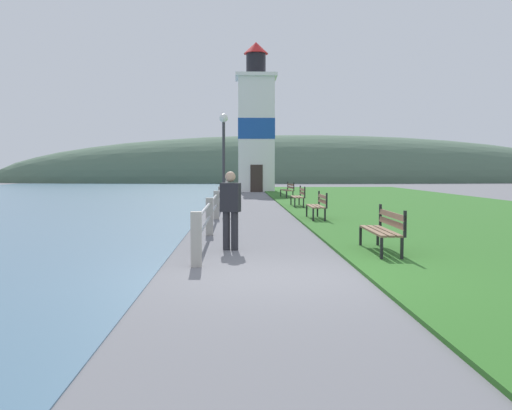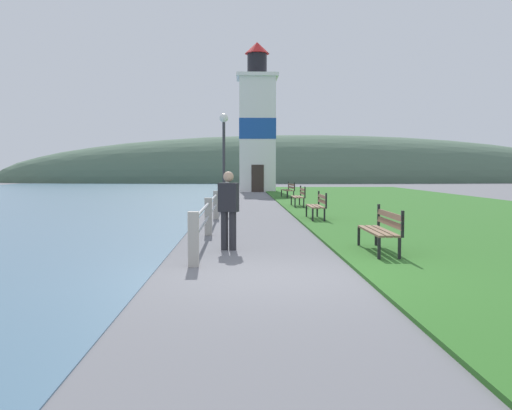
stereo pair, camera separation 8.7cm
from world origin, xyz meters
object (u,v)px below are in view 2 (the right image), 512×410
object	(u,v)px
park_bench_far	(299,195)
park_bench_by_lighthouse	(289,189)
park_bench_midway	(318,204)
park_bench_near	(382,227)
lamp_post	(224,143)
lighthouse	(257,127)
person_strolling	(229,208)

from	to	relation	value
park_bench_far	park_bench_by_lighthouse	xyz separation A→B (m)	(0.22, 7.81, 0.00)
park_bench_midway	park_bench_near	bearing A→B (deg)	91.97
park_bench_near	park_bench_by_lighthouse	xyz separation A→B (m)	(0.02, 21.54, 0.00)
park_bench_by_lighthouse	lamp_post	world-z (taller)	lamp_post
park_bench_near	lighthouse	bearing A→B (deg)	-86.54
park_bench_midway	person_strolling	distance (m)	7.28
park_bench_near	park_bench_by_lighthouse	bearing A→B (deg)	-89.28
park_bench_near	lamp_post	bearing A→B (deg)	-73.76
person_strolling	lamp_post	world-z (taller)	lamp_post
park_bench_midway	lamp_post	world-z (taller)	lamp_post
park_bench_far	park_bench_by_lighthouse	size ratio (longest dim) A/B	0.89
park_bench_by_lighthouse	lighthouse	world-z (taller)	lighthouse
park_bench_by_lighthouse	person_strolling	size ratio (longest dim) A/B	1.21
park_bench_by_lighthouse	lamp_post	size ratio (longest dim) A/B	0.50
park_bench_far	person_strolling	size ratio (longest dim) A/B	1.07
park_bench_by_lighthouse	person_strolling	world-z (taller)	person_strolling
park_bench_near	lighthouse	distance (m)	32.28
park_bench_far	lighthouse	bearing A→B (deg)	-86.05
park_bench_midway	park_bench_far	xyz separation A→B (m)	(0.05, 6.29, 0.00)
park_bench_far	person_strolling	xyz separation A→B (m)	(-2.84, -13.00, 0.35)
park_bench_near	park_bench_far	xyz separation A→B (m)	(-0.19, 13.74, -0.00)
park_bench_by_lighthouse	lighthouse	size ratio (longest dim) A/B	0.18
park_bench_midway	lamp_post	xyz separation A→B (m)	(-3.20, 5.03, 2.20)
park_bench_by_lighthouse	park_bench_midway	bearing A→B (deg)	83.48
lighthouse	lamp_post	bearing A→B (deg)	-95.74
person_strolling	park_bench_near	bearing A→B (deg)	-86.39
lighthouse	park_bench_near	bearing A→B (deg)	-87.33
park_bench_near	park_bench_midway	bearing A→B (deg)	-87.32
park_bench_by_lighthouse	person_strolling	xyz separation A→B (m)	(-3.06, -20.81, 0.35)
park_bench_far	person_strolling	bearing A→B (deg)	77.55
park_bench_far	lamp_post	xyz separation A→B (m)	(-3.26, -1.26, 2.20)
park_bench_midway	park_bench_by_lighthouse	world-z (taller)	same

